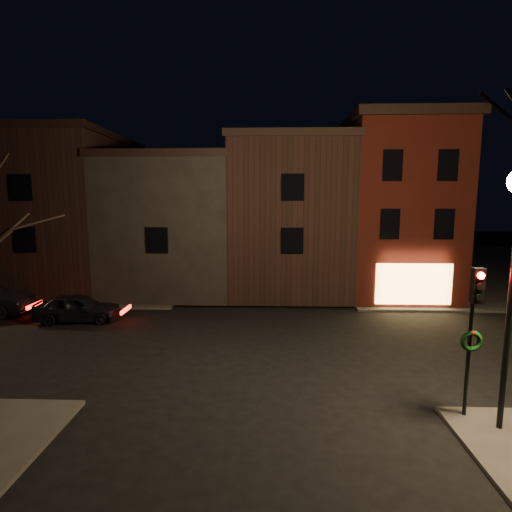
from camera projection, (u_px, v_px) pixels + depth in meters
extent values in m
plane|color=black|center=(261.00, 344.00, 16.33)|extent=(120.00, 120.00, 0.00)
cube|color=#2D2B28|center=(491.00, 266.00, 35.42)|extent=(30.00, 30.00, 0.12)
cube|color=#2D2B28|center=(50.00, 263.00, 36.82)|extent=(30.00, 30.00, 0.12)
cube|color=#4D140D|center=(394.00, 212.00, 24.74)|extent=(6.00, 8.00, 10.00)
cube|color=black|center=(398.00, 124.00, 24.01)|extent=(6.50, 8.50, 0.50)
cube|color=#FFCE72|center=(414.00, 284.00, 21.25)|extent=(4.00, 0.12, 2.20)
cube|color=black|center=(288.00, 219.00, 26.03)|extent=(7.00, 10.00, 9.00)
cube|color=black|center=(289.00, 145.00, 25.37)|extent=(7.30, 10.30, 0.40)
cube|color=black|center=(178.00, 227.00, 26.35)|extent=(7.50, 10.00, 8.00)
cube|color=black|center=(176.00, 162.00, 25.76)|extent=(7.80, 10.30, 0.40)
cube|color=black|center=(70.00, 215.00, 26.50)|extent=(7.00, 10.00, 9.50)
cube|color=black|center=(65.00, 138.00, 25.81)|extent=(7.30, 10.30, 0.40)
cylinder|color=black|center=(509.00, 313.00, 9.74)|extent=(0.14, 0.14, 6.00)
cylinder|color=black|center=(469.00, 344.00, 10.50)|extent=(0.10, 0.10, 4.00)
cube|color=black|center=(478.00, 285.00, 10.10)|extent=(0.28, 0.22, 0.90)
cylinder|color=#FF0C07|center=(481.00, 276.00, 9.94)|extent=(0.18, 0.06, 0.18)
cylinder|color=black|center=(480.00, 287.00, 9.98)|extent=(0.18, 0.06, 0.18)
cylinder|color=black|center=(479.00, 297.00, 10.02)|extent=(0.18, 0.06, 0.18)
torus|color=#0C380F|center=(471.00, 341.00, 10.40)|extent=(0.58, 0.14, 0.58)
sphere|color=#990C0C|center=(472.00, 333.00, 10.35)|extent=(0.12, 0.12, 0.12)
imported|color=black|center=(78.00, 308.00, 19.37)|extent=(4.11, 1.99, 1.35)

